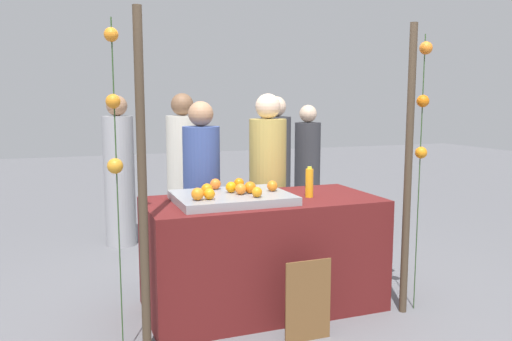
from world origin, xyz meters
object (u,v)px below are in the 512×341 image
chalkboard_sign (308,301)px  stall_counter (263,253)px  juice_bottle (309,183)px  vendor_left (202,200)px  orange_1 (231,187)px  vendor_right (268,192)px  orange_0 (272,186)px

chalkboard_sign → stall_counter: bearing=96.5°
juice_bottle → vendor_left: (-0.66, 0.76, -0.23)m
vendor_left → orange_1: bearing=-85.5°
orange_1 → chalkboard_sign: orange_1 is taller
stall_counter → chalkboard_sign: bearing=-83.5°
stall_counter → vendor_right: 0.82m
orange_1 → stall_counter: bearing=-5.2°
chalkboard_sign → vendor_left: size_ratio=0.36×
orange_1 → juice_bottle: (0.61, -0.08, 0.01)m
orange_0 → orange_1: size_ratio=0.98×
orange_0 → orange_1: orange_1 is taller
orange_1 → vendor_right: bearing=49.5°
stall_counter → chalkboard_sign: (0.07, -0.64, -0.16)m
stall_counter → orange_1: size_ratio=21.41×
orange_0 → vendor_right: (0.24, 0.70, -0.18)m
vendor_left → vendor_right: 0.61m
orange_0 → juice_bottle: juice_bottle is taller
orange_0 → orange_1: bearing=171.1°
orange_1 → juice_bottle: 0.62m
stall_counter → juice_bottle: size_ratio=7.44×
juice_bottle → vendor_left: size_ratio=0.15×
chalkboard_sign → vendor_left: (-0.37, 1.34, 0.47)m
juice_bottle → orange_0: bearing=173.6°
chalkboard_sign → vendor_left: bearing=105.6°
vendor_left → chalkboard_sign: bearing=-74.4°
juice_bottle → chalkboard_sign: size_ratio=0.42×
orange_0 → chalkboard_sign: bearing=-89.4°
orange_0 → vendor_left: bearing=116.9°
orange_1 → vendor_left: size_ratio=0.05×
orange_1 → orange_0: bearing=-8.9°
vendor_right → orange_0: bearing=-109.1°
orange_1 → vendor_left: (-0.05, 0.67, -0.22)m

